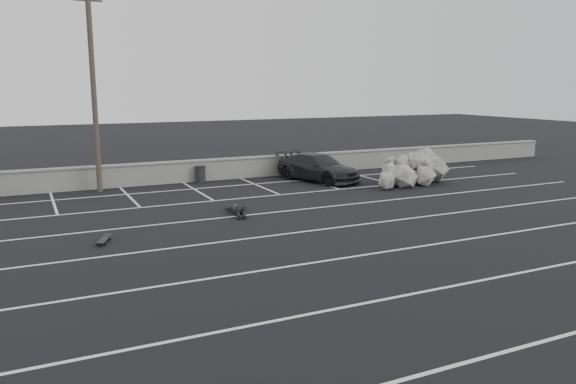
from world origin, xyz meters
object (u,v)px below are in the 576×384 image
trash_bin (200,174)px  person (237,207)px  skateboard (104,240)px  utility_pole (94,91)px  riprap_pile (414,172)px  car_right (318,167)px

trash_bin → person: 7.14m
person → skateboard: person is taller
utility_pole → riprap_pile: utility_pole is taller
trash_bin → skateboard: trash_bin is taller
car_right → riprap_pile: bearing=-53.1°
car_right → trash_bin: 5.81m
utility_pole → car_right: bearing=-9.2°
car_right → skateboard: car_right is taller
utility_pole → person: size_ratio=3.85×
trash_bin → riprap_pile: 10.42m
skateboard → trash_bin: bearing=80.3°
riprap_pile → car_right: bearing=146.1°
utility_pole → skateboard: 9.80m
trash_bin → skateboard: bearing=-122.5°
riprap_pile → person: (-10.06, -2.43, -0.30)m
person → utility_pole: bearing=132.8°
trash_bin → car_right: bearing=-20.8°
riprap_pile → person: 10.35m
utility_pole → riprap_pile: bearing=-16.8°
car_right → utility_pole: size_ratio=0.52×
skateboard → person: bearing=44.5°
trash_bin → utility_pole: bearing=-175.2°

